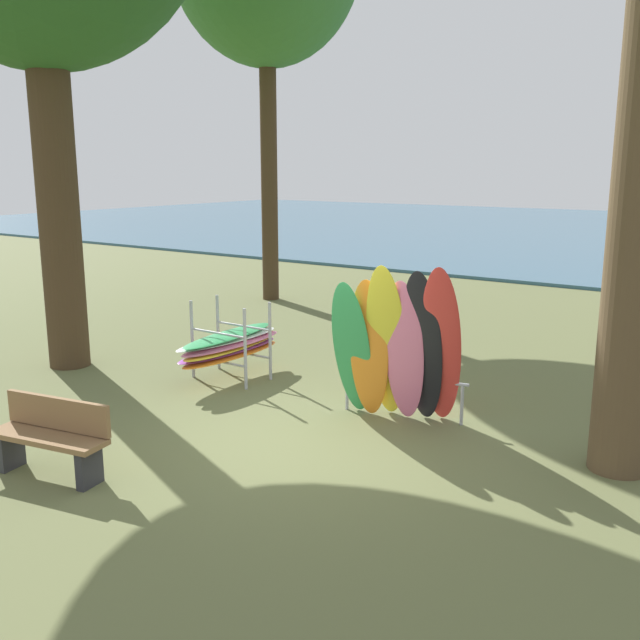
# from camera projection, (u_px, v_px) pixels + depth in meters

# --- Properties ---
(ground_plane) EXTENTS (80.00, 80.00, 0.00)m
(ground_plane) POSITION_uv_depth(u_px,v_px,m) (300.00, 440.00, 8.77)
(ground_plane) COLOR #60663D
(leaning_board_pile) EXTENTS (1.80, 1.12, 2.15)m
(leaning_board_pile) POSITION_uv_depth(u_px,v_px,m) (397.00, 348.00, 9.17)
(leaning_board_pile) COLOR #339E56
(leaning_board_pile) RESTS_ON ground
(board_storage_rack) EXTENTS (1.15, 2.13, 1.25)m
(board_storage_rack) POSITION_uv_depth(u_px,v_px,m) (230.00, 345.00, 11.21)
(board_storage_rack) COLOR #9EA0A5
(board_storage_rack) RESTS_ON ground
(park_bench) EXTENTS (1.45, 0.66, 0.85)m
(park_bench) POSITION_uv_depth(u_px,v_px,m) (51.00, 436.00, 7.69)
(park_bench) COLOR #2D2D33
(park_bench) RESTS_ON ground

